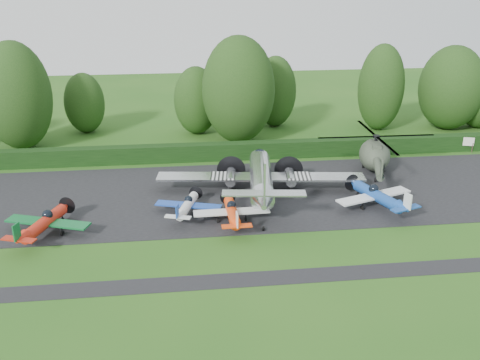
{
  "coord_description": "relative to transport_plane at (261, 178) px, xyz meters",
  "views": [
    {
      "loc": [
        -4.3,
        -39.48,
        21.12
      ],
      "look_at": [
        1.3,
        7.63,
        2.5
      ],
      "focal_mm": 40.0,
      "sensor_mm": 36.0,
      "label": 1
    }
  ],
  "objects": [
    {
      "name": "light_plane_white",
      "position": [
        -7.5,
        -3.74,
        -0.89
      ],
      "size": [
        6.19,
        6.51,
        2.38
      ],
      "rotation": [
        0.0,
        0.0,
        0.3
      ],
      "color": "silver",
      "rests_on": "ground"
    },
    {
      "name": "tree_1",
      "position": [
        -27.63,
        18.88,
        4.85
      ],
      "size": [
        8.42,
        8.42,
        13.49
      ],
      "color": "black",
      "rests_on": "ground"
    },
    {
      "name": "taxiway_verge",
      "position": [
        -3.66,
        -15.4,
        -1.88
      ],
      "size": [
        70.0,
        2.0,
        0.0
      ],
      "primitive_type": "cube",
      "color": "black",
      "rests_on": "ground"
    },
    {
      "name": "light_plane_red",
      "position": [
        -19.66,
        -6.37,
        -0.69
      ],
      "size": [
        7.48,
        7.86,
        2.87
      ],
      "rotation": [
        0.0,
        0.0,
        0.34
      ],
      "color": "red",
      "rests_on": "ground"
    },
    {
      "name": "tree_9",
      "position": [
        -20.69,
        25.34,
        2.26
      ],
      "size": [
        5.47,
        5.47,
        8.32
      ],
      "color": "black",
      "rests_on": "ground"
    },
    {
      "name": "hedgerow",
      "position": [
        -3.66,
        11.6,
        -1.89
      ],
      "size": [
        90.0,
        1.6,
        2.0
      ],
      "primitive_type": "cube",
      "color": "black",
      "rests_on": "ground"
    },
    {
      "name": "ground",
      "position": [
        -3.66,
        -9.4,
        -1.89
      ],
      "size": [
        160.0,
        160.0,
        0.0
      ],
      "primitive_type": "plane",
      "color": "#245618",
      "rests_on": "ground"
    },
    {
      "name": "sign_board",
      "position": [
        26.67,
        10.96,
        -0.59
      ],
      "size": [
        3.4,
        0.13,
        1.91
      ],
      "rotation": [
        0.0,
        0.0,
        0.32
      ],
      "color": "#3F3326",
      "rests_on": "ground"
    },
    {
      "name": "tree_4",
      "position": [
        -0.14,
        18.55,
        4.99
      ],
      "size": [
        9.39,
        9.39,
        13.78
      ],
      "color": "black",
      "rests_on": "ground"
    },
    {
      "name": "helicopter",
      "position": [
        13.66,
        5.42,
        0.38
      ],
      "size": [
        13.09,
        15.32,
        4.22
      ],
      "rotation": [
        0.0,
        0.0,
        0.29
      ],
      "color": "#3A4333",
      "rests_on": "ground"
    },
    {
      "name": "tree_2",
      "position": [
        30.15,
        21.27,
        3.98
      ],
      "size": [
        8.96,
        8.96,
        11.74
      ],
      "color": "black",
      "rests_on": "ground"
    },
    {
      "name": "apron",
      "position": [
        -3.66,
        0.6,
        -1.88
      ],
      "size": [
        70.0,
        18.0,
        0.01
      ],
      "primitive_type": "cube",
      "color": "black",
      "rests_on": "ground"
    },
    {
      "name": "light_plane_orange",
      "position": [
        -3.56,
        -5.91,
        -0.79
      ],
      "size": [
        6.84,
        7.2,
        2.63
      ],
      "rotation": [
        0.0,
        0.0,
        -0.02
      ],
      "color": "#F8420E",
      "rests_on": "ground"
    },
    {
      "name": "tree_5",
      "position": [
        20.2,
        22.0,
        4.11
      ],
      "size": [
        6.35,
        6.35,
        12.02
      ],
      "color": "black",
      "rests_on": "ground"
    },
    {
      "name": "tree_3",
      "position": [
        5.92,
        25.53,
        3.15
      ],
      "size": [
        6.01,
        6.01,
        10.11
      ],
      "color": "black",
      "rests_on": "ground"
    },
    {
      "name": "light_plane_blue",
      "position": [
        10.47,
        -4.3,
        -0.62
      ],
      "size": [
        7.9,
        8.3,
        3.03
      ],
      "rotation": [
        0.0,
        0.0,
        -0.34
      ],
      "color": "#184595",
      "rests_on": "ground"
    },
    {
      "name": "tree_7",
      "position": [
        -5.42,
        22.98,
        2.74
      ],
      "size": [
        6.09,
        6.09,
        9.28
      ],
      "color": "black",
      "rests_on": "ground"
    },
    {
      "name": "transport_plane",
      "position": [
        0.0,
        0.0,
        0.0
      ],
      "size": [
        21.1,
        16.18,
        6.76
      ],
      "rotation": [
        0.0,
        0.0,
        0.13
      ],
      "color": "silver",
      "rests_on": "ground"
    }
  ]
}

